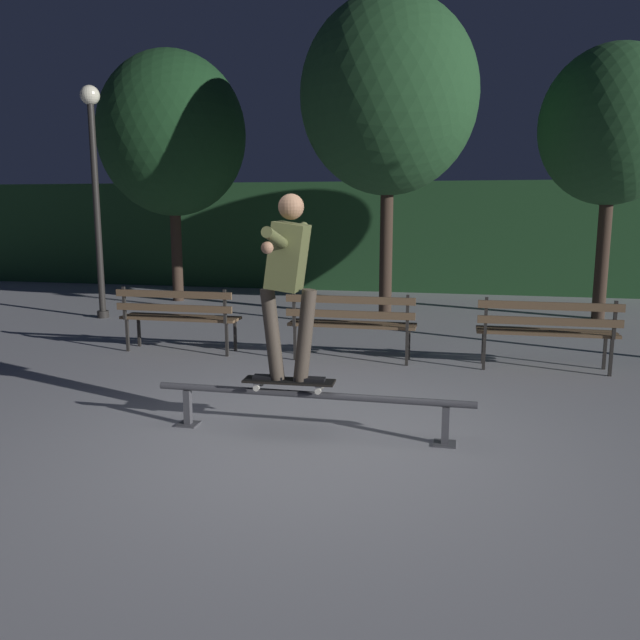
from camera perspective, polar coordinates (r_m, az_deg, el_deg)
ground_plane at (r=5.39m, az=-1.23°, el=-10.77°), size 90.00×90.00×0.00m
hedge_backdrop at (r=15.14m, az=7.87°, el=7.41°), size 24.00×1.20×2.48m
grind_rail at (r=5.45m, az=-0.82°, el=-7.24°), size 2.74×0.18×0.38m
skateboard at (r=5.45m, az=-2.79°, el=-5.52°), size 0.79×0.23×0.09m
skateboarder at (r=5.28m, az=-2.84°, el=4.32°), size 0.62×1.41×1.56m
park_bench_leftmost at (r=8.64m, az=-12.58°, el=0.63°), size 1.60×0.42×0.88m
park_bench_left_center at (r=7.95m, az=2.80°, el=0.06°), size 1.60×0.42×0.88m
park_bench_right_center at (r=7.92m, az=19.61°, el=-0.56°), size 1.60×0.42×0.88m
tree_far_left at (r=13.53m, az=-13.07°, el=15.82°), size 2.92×2.92×4.95m
tree_far_right at (r=12.02m, az=24.65°, el=15.44°), size 2.37×2.37×4.55m
tree_behind_benches at (r=11.24m, az=6.16°, el=19.22°), size 2.94×2.94×5.35m
lamp_post_left at (r=11.69m, az=-19.48°, el=12.27°), size 0.32×0.32×3.90m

